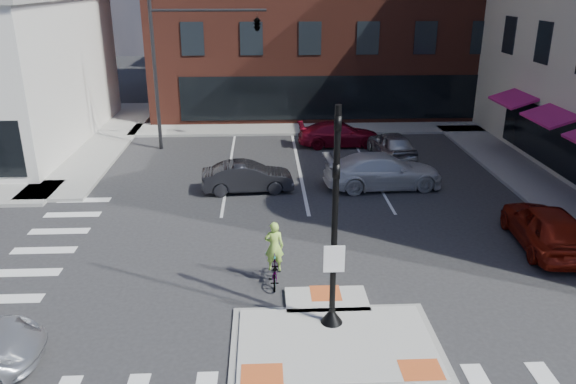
{
  "coord_description": "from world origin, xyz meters",
  "views": [
    {
      "loc": [
        -1.78,
        -12.57,
        8.82
      ],
      "look_at": [
        -0.95,
        5.5,
        2.0
      ],
      "focal_mm": 35.0,
      "sensor_mm": 36.0,
      "label": 1
    }
  ],
  "objects_px": {
    "white_pickup": "(383,171)",
    "bg_car_silver": "(391,145)",
    "cyclist": "(274,263)",
    "red_sedan": "(546,227)",
    "bg_car_dark": "(248,177)",
    "bg_car_red": "(339,134)"
  },
  "relations": [
    {
      "from": "red_sedan",
      "to": "white_pickup",
      "type": "relative_size",
      "value": 0.88
    },
    {
      "from": "bg_car_red",
      "to": "red_sedan",
      "type": "bearing_deg",
      "value": -159.88
    },
    {
      "from": "bg_car_dark",
      "to": "bg_car_red",
      "type": "xyz_separation_m",
      "value": [
        5.04,
        7.19,
        0.01
      ]
    },
    {
      "from": "bg_car_dark",
      "to": "bg_car_silver",
      "type": "height_order",
      "value": "bg_car_silver"
    },
    {
      "from": "cyclist",
      "to": "bg_car_red",
      "type": "bearing_deg",
      "value": -102.99
    },
    {
      "from": "white_pickup",
      "to": "cyclist",
      "type": "distance_m",
      "value": 9.86
    },
    {
      "from": "bg_car_dark",
      "to": "bg_car_red",
      "type": "bearing_deg",
      "value": -39.27
    },
    {
      "from": "bg_car_dark",
      "to": "cyclist",
      "type": "distance_m",
      "value": 8.24
    },
    {
      "from": "bg_car_red",
      "to": "cyclist",
      "type": "height_order",
      "value": "cyclist"
    },
    {
      "from": "bg_car_silver",
      "to": "bg_car_red",
      "type": "xyz_separation_m",
      "value": [
        -2.46,
        2.41,
        -0.03
      ]
    },
    {
      "from": "white_pickup",
      "to": "red_sedan",
      "type": "bearing_deg",
      "value": -149.5
    },
    {
      "from": "red_sedan",
      "to": "bg_car_red",
      "type": "distance_m",
      "value": 14.42
    },
    {
      "from": "white_pickup",
      "to": "bg_car_dark",
      "type": "height_order",
      "value": "white_pickup"
    },
    {
      "from": "bg_car_silver",
      "to": "cyclist",
      "type": "distance_m",
      "value": 14.5
    },
    {
      "from": "white_pickup",
      "to": "bg_car_silver",
      "type": "distance_m",
      "value": 4.74
    },
    {
      "from": "bg_car_dark",
      "to": "cyclist",
      "type": "bearing_deg",
      "value": -177.28
    },
    {
      "from": "white_pickup",
      "to": "bg_car_silver",
      "type": "relative_size",
      "value": 1.29
    },
    {
      "from": "cyclist",
      "to": "bg_car_dark",
      "type": "bearing_deg",
      "value": -81.3
    },
    {
      "from": "white_pickup",
      "to": "bg_car_silver",
      "type": "bearing_deg",
      "value": -21.13
    },
    {
      "from": "bg_car_silver",
      "to": "cyclist",
      "type": "relative_size",
      "value": 2.02
    },
    {
      "from": "red_sedan",
      "to": "bg_car_silver",
      "type": "xyz_separation_m",
      "value": [
        -3.02,
        10.93,
        -0.1
      ]
    },
    {
      "from": "cyclist",
      "to": "bg_car_silver",
      "type": "bearing_deg",
      "value": -114.91
    }
  ]
}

